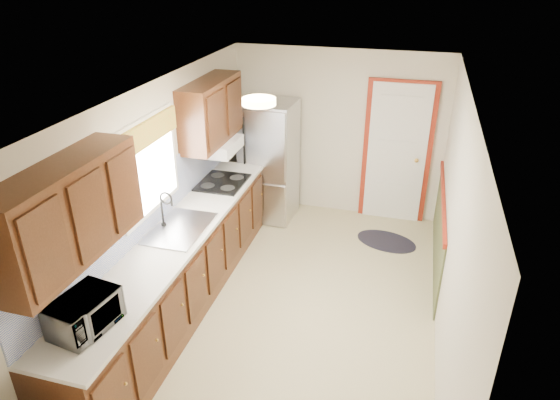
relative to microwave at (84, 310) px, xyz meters
The scene contains 8 objects.
room_shell 2.16m from the microwave, 56.30° to the left, with size 3.20×5.20×2.52m.
kitchen_run 1.54m from the microwave, 91.34° to the left, with size 0.63×4.00×2.20m.
back_wall_trim 4.58m from the microwave, 61.33° to the left, with size 1.12×2.30×2.08m.
ceiling_fixture 2.22m from the microwave, 60.64° to the left, with size 0.30×0.30×0.06m, color #FFD88C.
microwave is the anchor object (origin of this frame).
refrigerator 3.87m from the microwave, 85.46° to the left, with size 0.74×0.74×1.73m.
rug 4.23m from the microwave, 59.62° to the left, with size 0.81×0.52×0.01m, color black.
cooktop 2.80m from the microwave, 89.80° to the left, with size 0.55×0.66×0.02m, color black.
Camera 1 is at (1.03, -4.29, 3.53)m, focal length 32.00 mm.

